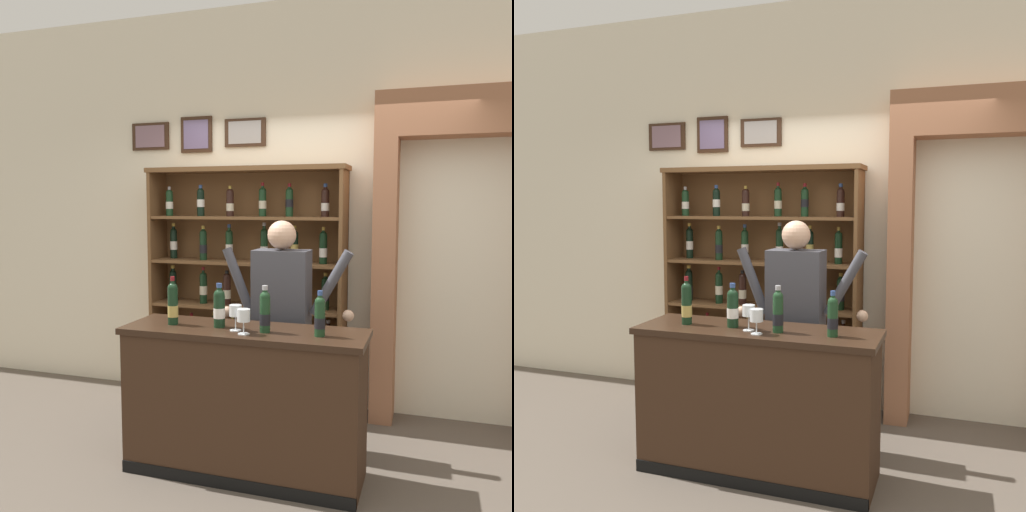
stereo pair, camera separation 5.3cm
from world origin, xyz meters
TOP-DOWN VIEW (x-y plane):
  - ground_plane at (0.00, 0.00)m, footprint 14.00×14.00m
  - back_wall at (-0.00, 1.43)m, footprint 12.00×0.19m
  - wine_shelf at (-0.56, 1.18)m, footprint 1.73×0.35m
  - archway_doorway at (1.21, 1.30)m, footprint 1.41×0.45m
  - tasting_counter at (-0.17, -0.00)m, footprint 1.57×0.51m
  - shopkeeper at (-0.06, 0.49)m, footprint 0.98×0.22m
  - tasting_bottle_vin_santo at (-0.66, -0.02)m, footprint 0.07×0.07m
  - tasting_bottle_grappa at (-0.34, -0.01)m, footprint 0.08×0.08m
  - tasting_bottle_super_tuscan at (-0.02, -0.05)m, footprint 0.07×0.07m
  - tasting_bottle_rosso at (0.33, -0.04)m, footprint 0.07×0.07m
  - wine_glass_center at (-0.21, -0.07)m, footprint 0.08×0.08m
  - wine_glass_spare at (-0.13, -0.14)m, footprint 0.08×0.08m

SIDE VIEW (x-z plane):
  - ground_plane at x=0.00m, z-range -0.02..0.00m
  - tasting_counter at x=-0.17m, z-range 0.00..0.96m
  - shopkeeper at x=-0.06m, z-range 0.19..1.82m
  - wine_shelf at x=-0.56m, z-range 0.03..2.09m
  - wine_glass_spare at x=-0.13m, z-range 0.99..1.15m
  - wine_glass_center at x=-0.21m, z-range 0.99..1.16m
  - tasting_bottle_rosso at x=0.33m, z-range 0.94..1.22m
  - tasting_bottle_grappa at x=-0.34m, z-range 0.95..1.23m
  - tasting_bottle_super_tuscan at x=-0.02m, z-range 0.94..1.24m
  - tasting_bottle_vin_santo at x=-0.66m, z-range 0.94..1.26m
  - archway_doorway at x=1.21m, z-range 0.18..2.78m
  - back_wall at x=0.00m, z-range 0.00..3.46m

